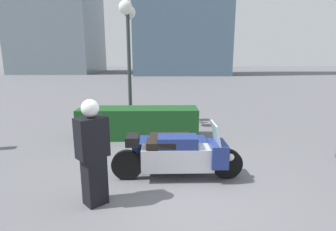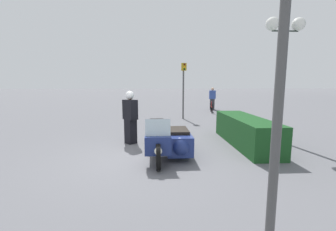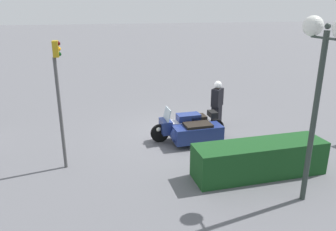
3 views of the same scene
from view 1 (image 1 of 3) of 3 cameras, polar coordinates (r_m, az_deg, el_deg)
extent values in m
plane|color=slate|center=(5.07, 3.25, -15.17)|extent=(160.00, 160.00, 0.00)
cylinder|color=black|center=(5.39, 12.73, -10.24)|extent=(0.61, 0.11, 0.61)
cylinder|color=black|center=(5.27, -8.93, -10.59)|extent=(0.61, 0.11, 0.61)
cylinder|color=black|center=(5.78, -0.23, -9.05)|extent=(0.47, 0.11, 0.47)
cube|color=#B7B7BC|center=(5.19, 2.04, -9.23)|extent=(1.40, 0.48, 0.45)
cube|color=navy|center=(5.08, 2.07, -5.81)|extent=(0.76, 0.45, 0.24)
cube|color=black|center=(5.07, -1.52, -6.06)|extent=(0.56, 0.44, 0.12)
cube|color=navy|center=(5.26, 10.69, -8.08)|extent=(0.33, 0.62, 0.44)
cube|color=silver|center=(5.12, 10.32, -3.74)|extent=(0.12, 0.60, 0.40)
sphere|color=white|center=(5.34, 13.34, -8.65)|extent=(0.18, 0.18, 0.18)
cube|color=navy|center=(5.72, 0.41, -7.59)|extent=(1.58, 0.67, 0.50)
sphere|color=navy|center=(5.78, 7.08, -7.24)|extent=(0.47, 0.48, 0.48)
cube|color=black|center=(5.63, 0.41, -4.82)|extent=(0.87, 0.57, 0.09)
cube|color=black|center=(5.08, -7.70, -5.31)|extent=(0.24, 0.42, 0.18)
cube|color=black|center=(4.54, -15.67, -13.43)|extent=(0.44, 0.43, 0.81)
cube|color=black|center=(4.28, -16.23, -4.62)|extent=(0.54, 0.53, 0.64)
sphere|color=tan|center=(4.18, -16.58, 1.04)|extent=(0.22, 0.22, 0.22)
sphere|color=white|center=(4.17, -16.62, 1.55)|extent=(0.27, 0.27, 0.27)
cube|color=#19471E|center=(7.93, -6.43, -1.57)|extent=(3.53, 0.94, 0.90)
cylinder|color=#2D3833|center=(9.08, -8.41, 9.42)|extent=(0.12, 0.12, 3.81)
cylinder|color=#2D3833|center=(9.17, -8.77, 20.45)|extent=(0.05, 0.87, 0.05)
sphere|color=white|center=(9.63, -8.44, 21.34)|extent=(0.43, 0.43, 0.43)
sphere|color=white|center=(8.77, -9.23, 22.22)|extent=(0.43, 0.43, 0.43)
sphere|color=#2D3833|center=(9.20, -8.82, 21.86)|extent=(0.12, 0.12, 0.12)
cube|color=slate|center=(50.17, -22.98, 22.21)|extent=(12.06, 13.78, 23.58)
camera|label=2|loc=(7.84, 51.66, 4.98)|focal=24.00mm
camera|label=3|loc=(15.14, 13.47, 19.20)|focal=35.00mm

